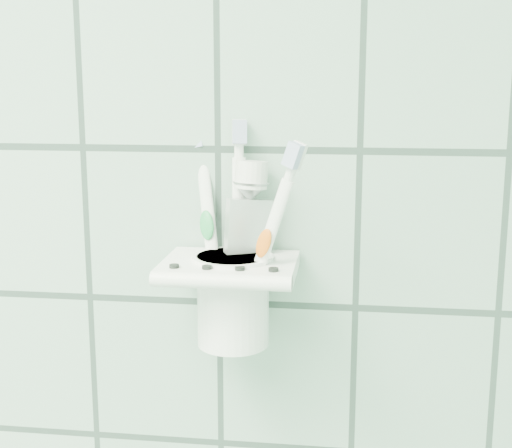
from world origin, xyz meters
TOP-DOWN VIEW (x-y plane):
  - holder_bracket at (0.67, 1.15)m, footprint 0.12×0.10m
  - cup at (0.67, 1.16)m, footprint 0.07×0.07m
  - toothbrush_pink at (0.66, 1.16)m, footprint 0.04×0.06m
  - toothbrush_blue at (0.67, 1.17)m, footprint 0.02×0.03m
  - toothbrush_orange at (0.67, 1.14)m, footprint 0.06×0.03m
  - toothpaste_tube at (0.68, 1.17)m, footprint 0.05×0.05m

SIDE VIEW (x-z plane):
  - cup at x=0.67m, z-range 1.23..1.31m
  - holder_bracket at x=0.67m, z-range 1.28..1.31m
  - toothpaste_tube at x=0.68m, z-range 1.24..1.40m
  - toothbrush_orange at x=0.67m, z-range 1.24..1.42m
  - toothbrush_blue at x=0.67m, z-range 1.24..1.43m
  - toothbrush_pink at x=0.66m, z-range 1.24..1.43m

